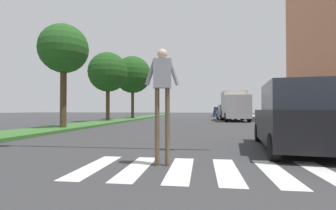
% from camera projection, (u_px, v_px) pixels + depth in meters
% --- Properties ---
extents(ground_plane, '(140.00, 140.00, 0.00)m').
position_uv_depth(ground_plane, '(202.00, 120.00, 27.22)').
color(ground_plane, '#38383A').
extents(crosswalk, '(4.95, 2.20, 0.01)m').
position_uv_depth(crosswalk, '(203.00, 170.00, 4.90)').
color(crosswalk, silver).
rests_on(crosswalk, ground_plane).
extents(median_strip, '(2.74, 64.00, 0.15)m').
position_uv_depth(median_strip, '(121.00, 120.00, 26.39)').
color(median_strip, '#386B2D').
rests_on(median_strip, ground_plane).
extents(tree_mid, '(2.85, 2.85, 6.04)m').
position_uv_depth(tree_mid, '(64.00, 50.00, 14.62)').
color(tree_mid, '#4C3823').
rests_on(tree_mid, median_strip).
extents(tree_far, '(3.77, 3.77, 6.52)m').
position_uv_depth(tree_far, '(108.00, 72.00, 23.94)').
color(tree_far, '#4C3823').
rests_on(tree_far, median_strip).
extents(tree_distant, '(4.52, 4.52, 7.59)m').
position_uv_depth(tree_distant, '(133.00, 75.00, 30.71)').
color(tree_distant, '#4C3823').
rests_on(tree_distant, median_strip).
extents(sidewalk_right, '(3.00, 64.00, 0.15)m').
position_uv_depth(sidewalk_right, '(295.00, 121.00, 24.05)').
color(sidewalk_right, '#9E9991').
rests_on(sidewalk_right, ground_plane).
extents(traffic_light_gantry, '(9.78, 0.30, 6.00)m').
position_uv_depth(traffic_light_gantry, '(48.00, 1.00, 7.36)').
color(traffic_light_gantry, gold).
rests_on(traffic_light_gantry, median_strip).
extents(pedestrian_performer, '(0.75, 0.29, 2.49)m').
position_uv_depth(pedestrian_performer, '(162.00, 87.00, 5.33)').
color(pedestrian_performer, brown).
rests_on(pedestrian_performer, ground_plane).
extents(suv_crossing, '(2.47, 4.80, 1.97)m').
position_uv_depth(suv_crossing, '(296.00, 118.00, 7.29)').
color(suv_crossing, black).
rests_on(suv_crossing, ground_plane).
extents(sedan_midblock, '(2.01, 4.29, 1.76)m').
position_uv_depth(sedan_midblock, '(226.00, 113.00, 29.40)').
color(sedan_midblock, '#474C51').
rests_on(sedan_midblock, ground_plane).
extents(sedan_distant, '(1.98, 4.50, 1.64)m').
position_uv_depth(sedan_distant, '(218.00, 112.00, 44.70)').
color(sedan_distant, navy).
rests_on(sedan_distant, ground_plane).
extents(truck_box_delivery, '(2.40, 6.20, 3.10)m').
position_uv_depth(truck_box_delivery, '(235.00, 105.00, 25.79)').
color(truck_box_delivery, '#B7B7BC').
rests_on(truck_box_delivery, ground_plane).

